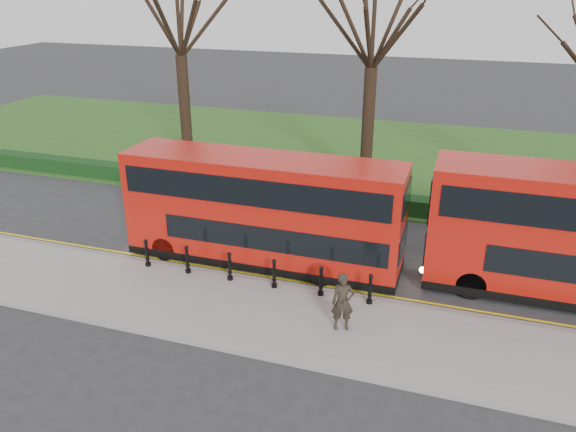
% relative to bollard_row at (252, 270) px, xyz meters
% --- Properties ---
extents(ground, '(120.00, 120.00, 0.00)m').
position_rel_bollard_row_xyz_m(ground, '(-0.30, 1.35, -0.65)').
color(ground, '#28282B').
rests_on(ground, ground).
extents(pavement, '(60.00, 4.00, 0.15)m').
position_rel_bollard_row_xyz_m(pavement, '(-0.30, -1.65, -0.57)').
color(pavement, gray).
rests_on(pavement, ground).
extents(kerb, '(60.00, 0.25, 0.16)m').
position_rel_bollard_row_xyz_m(kerb, '(-0.30, 0.35, -0.57)').
color(kerb, slate).
rests_on(kerb, ground).
extents(grass_verge, '(60.00, 18.00, 0.06)m').
position_rel_bollard_row_xyz_m(grass_verge, '(-0.30, 16.35, -0.62)').
color(grass_verge, '#284D19').
rests_on(grass_verge, ground).
extents(hedge, '(60.00, 0.90, 0.80)m').
position_rel_bollard_row_xyz_m(hedge, '(-0.30, 8.15, -0.25)').
color(hedge, black).
rests_on(hedge, ground).
extents(yellow_line_outer, '(60.00, 0.10, 0.01)m').
position_rel_bollard_row_xyz_m(yellow_line_outer, '(-0.30, 0.65, -0.64)').
color(yellow_line_outer, yellow).
rests_on(yellow_line_outer, ground).
extents(yellow_line_inner, '(60.00, 0.10, 0.01)m').
position_rel_bollard_row_xyz_m(yellow_line_inner, '(-0.30, 0.85, -0.64)').
color(yellow_line_inner, yellow).
rests_on(yellow_line_inner, ground).
extents(tree_left, '(7.04, 7.04, 11.00)m').
position_rel_bollard_row_xyz_m(tree_left, '(-8.30, 11.35, 7.35)').
color(tree_left, black).
rests_on(tree_left, ground).
extents(tree_mid, '(6.86, 6.86, 10.71)m').
position_rel_bollard_row_xyz_m(tree_mid, '(1.70, 11.35, 7.13)').
color(tree_mid, black).
rests_on(tree_mid, ground).
extents(bollard_row, '(8.27, 0.15, 1.00)m').
position_rel_bollard_row_xyz_m(bollard_row, '(0.00, 0.00, 0.00)').
color(bollard_row, black).
rests_on(bollard_row, pavement).
extents(bus_lead, '(10.15, 2.33, 4.04)m').
position_rel_bollard_row_xyz_m(bus_lead, '(-0.29, 1.90, 1.38)').
color(bus_lead, '#AD150C').
rests_on(bus_lead, ground).
extents(pedestrian, '(0.77, 0.62, 1.82)m').
position_rel_bollard_row_xyz_m(pedestrian, '(3.53, -1.65, 0.41)').
color(pedestrian, '#2B241B').
rests_on(pedestrian, pavement).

